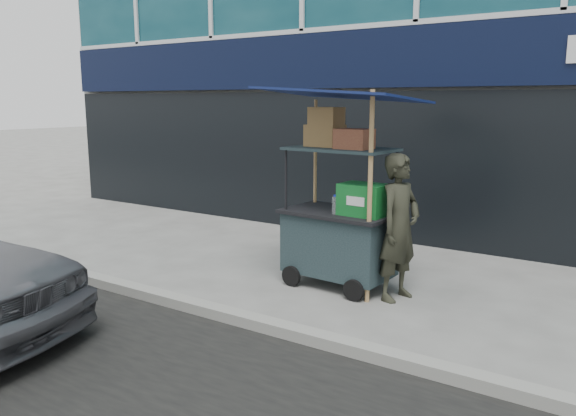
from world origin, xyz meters
The scene contains 4 objects.
ground centered at (0.00, 0.00, 0.00)m, with size 80.00×80.00×0.00m, color #63625E.
curb centered at (0.00, -0.20, 0.06)m, with size 80.00×0.18×0.12m, color gray.
vendor_cart centered at (0.08, 1.44, 0.85)m, with size 1.86×1.38×2.42m.
vendor_man centered at (0.85, 1.40, 0.84)m, with size 0.61×0.40×1.68m, color #28291E.
Camera 1 is at (3.19, -4.46, 2.25)m, focal length 35.00 mm.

